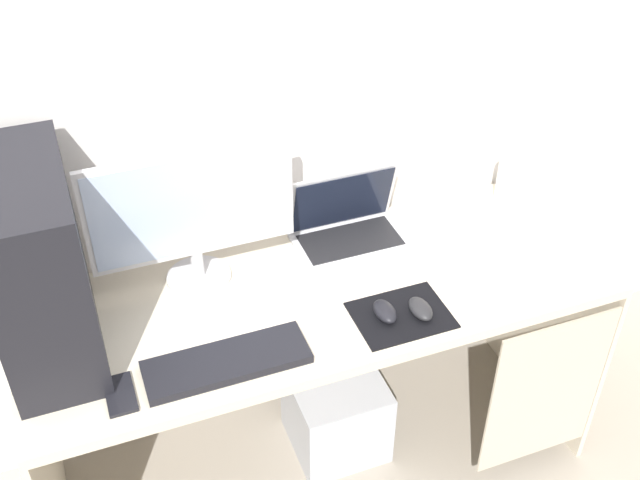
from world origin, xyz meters
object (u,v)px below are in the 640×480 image
Objects in this scene: cell_phone at (120,394)px; subwoofer at (336,412)px; monitor at (192,214)px; mouse_right at (421,309)px; pc_tower at (38,266)px; speaker at (510,178)px; keyboard at (227,362)px; laptop at (349,229)px; mouse_left at (385,311)px.

subwoofer is (0.67, 0.24, -0.62)m from cell_phone.
cell_phone is at bearing -128.51° from monitor.
subwoofer is at bearing 120.47° from mouse_right.
pc_tower is 0.37m from cell_phone.
speaker is at bearing 37.75° from mouse_right.
speaker reaches higher than cell_phone.
monitor is 1.07m from speaker.
keyboard is (0.39, -0.24, -0.25)m from pc_tower.
cell_phone is (-0.81, -0.00, -0.02)m from mouse_right.
mouse_right is at bearing -14.46° from pc_tower.
pc_tower is 1.52× the size of laptop.
subwoofer is (-0.09, -0.14, -0.66)m from laptop.
speaker is 1.14m from keyboard.
subwoofer is (-0.05, 0.22, -0.63)m from mouse_left.
monitor is 3.54× the size of speaker.
laptop reaches higher than mouse_right.
monitor reaches higher than keyboard.
mouse_left is 1.00× the size of mouse_right.
mouse_left is 0.67m from subwoofer.
speaker is 1.24× the size of cell_phone.
monitor is 1.91× the size of subwoofer.
cell_phone is (-0.72, -0.03, -0.02)m from mouse_left.
pc_tower is 5.40× the size of mouse_left.
mouse_left is at bearing -77.68° from subwoofer.
monitor is at bearing 142.45° from mouse_left.
mouse_right is at bearing -14.74° from mouse_left.
subwoofer is at bearing 102.32° from mouse_left.
laptop is 0.85m from cell_phone.
laptop is (0.47, 0.02, -0.19)m from monitor.
pc_tower reaches higher than keyboard.
speaker is at bearing 2.75° from laptop.
cell_phone is at bearing -163.07° from speaker.
monitor is 0.51m from cell_phone.
monitor is at bearing 145.87° from mouse_right.
speaker is 0.73m from mouse_left.
pc_tower is at bearing -171.10° from laptop.
mouse_left is (0.84, -0.22, -0.24)m from pc_tower.
speaker is 1.68× the size of mouse_left.
keyboard is at bearing -149.48° from subwoofer.
cell_phone reaches higher than subwoofer.
mouse_left is at bearing -37.55° from monitor.
laptop is 3.54× the size of mouse_left.
keyboard is at bearing -177.45° from mouse_left.
pc_tower reaches higher than subwoofer.
monitor is at bearing 87.44° from keyboard.
speaker is at bearing 20.59° from keyboard.
cell_phone is (-0.29, -0.36, -0.23)m from monitor.
speaker reaches higher than subwoofer.
subwoofer is at bearing 30.52° from keyboard.
speaker is at bearing 16.93° from cell_phone.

